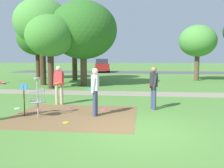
# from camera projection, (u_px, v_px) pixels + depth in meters

# --- Properties ---
(ground_plane) EXTENTS (160.00, 160.00, 0.00)m
(ground_plane) POSITION_uv_depth(u_px,v_px,m) (140.00, 132.00, 7.10)
(ground_plane) COLOR #518438
(dirt_tee_pad) EXTENTS (4.41, 3.91, 0.01)m
(dirt_tee_pad) POSITION_uv_depth(u_px,v_px,m) (74.00, 116.00, 9.06)
(dirt_tee_pad) COLOR brown
(dirt_tee_pad) RESTS_ON ground
(disc_golf_basket) EXTENTS (0.98, 0.58, 1.39)m
(disc_golf_basket) POSITION_uv_depth(u_px,v_px,m) (36.00, 96.00, 8.83)
(disc_golf_basket) COLOR #9E9EA3
(disc_golf_basket) RESTS_ON ground
(player_throwing) EXTENTS (0.40, 0.47, 1.71)m
(player_throwing) POSITION_uv_depth(u_px,v_px,m) (95.00, 89.00, 8.96)
(player_throwing) COLOR #384260
(player_throwing) RESTS_ON ground
(player_waiting_left) EXTENTS (0.47, 0.40, 1.71)m
(player_waiting_left) POSITION_uv_depth(u_px,v_px,m) (59.00, 83.00, 11.10)
(player_waiting_left) COLOR tan
(player_waiting_left) RESTS_ON ground
(player_waiting_right) EXTENTS (0.44, 0.50, 1.71)m
(player_waiting_right) POSITION_uv_depth(u_px,v_px,m) (154.00, 85.00, 10.07)
(player_waiting_right) COLOR #384260
(player_waiting_right) RESTS_ON ground
(frisbee_near_basket) EXTENTS (0.26, 0.26, 0.02)m
(frisbee_near_basket) POSITION_uv_depth(u_px,v_px,m) (69.00, 108.00, 10.45)
(frisbee_near_basket) COLOR #E53D99
(frisbee_near_basket) RESTS_ON ground
(frisbee_by_tee) EXTENTS (0.21, 0.21, 0.02)m
(frisbee_by_tee) POSITION_uv_depth(u_px,v_px,m) (66.00, 123.00, 8.08)
(frisbee_by_tee) COLOR gold
(frisbee_by_tee) RESTS_ON ground
(frisbee_far_left) EXTENTS (0.24, 0.24, 0.02)m
(frisbee_far_left) POSITION_uv_depth(u_px,v_px,m) (38.00, 109.00, 10.11)
(frisbee_far_left) COLOR #E53D99
(frisbee_far_left) RESTS_ON ground
(frisbee_far_right) EXTENTS (0.24, 0.24, 0.02)m
(frisbee_far_right) POSITION_uv_depth(u_px,v_px,m) (17.00, 108.00, 10.30)
(frisbee_far_right) COLOR white
(frisbee_far_right) RESTS_ON ground
(frisbee_scattered_b) EXTENTS (0.24, 0.24, 0.02)m
(frisbee_scattered_b) POSITION_uv_depth(u_px,v_px,m) (104.00, 110.00, 10.08)
(frisbee_scattered_b) COLOR #E53D99
(frisbee_scattered_b) RESTS_ON ground
(tree_near_left) EXTENTS (3.78, 3.78, 5.46)m
(tree_near_left) POSITION_uv_depth(u_px,v_px,m) (37.00, 38.00, 23.81)
(tree_near_left) COLOR #422D1E
(tree_near_left) RESTS_ON ground
(tree_near_right) EXTENTS (4.21, 4.21, 6.34)m
(tree_near_right) POSITION_uv_depth(u_px,v_px,m) (74.00, 29.00, 22.49)
(tree_near_right) COLOR #4C3823
(tree_near_right) RESTS_ON ground
(tree_mid_left) EXTENTS (3.22, 3.22, 4.85)m
(tree_mid_left) POSITION_uv_depth(u_px,v_px,m) (50.00, 36.00, 16.52)
(tree_mid_left) COLOR #422D1E
(tree_mid_left) RESTS_ON ground
(tree_mid_center) EXTENTS (4.86, 4.86, 6.07)m
(tree_mid_center) POSITION_uv_depth(u_px,v_px,m) (83.00, 30.00, 18.10)
(tree_mid_center) COLOR brown
(tree_mid_center) RESTS_ON ground
(tree_mid_right) EXTENTS (3.26, 3.26, 4.88)m
(tree_mid_right) POSITION_uv_depth(u_px,v_px,m) (198.00, 41.00, 22.17)
(tree_mid_right) COLOR brown
(tree_mid_right) RESTS_ON ground
(tree_far_right) EXTENTS (4.04, 4.04, 6.36)m
(tree_far_right) POSITION_uv_depth(u_px,v_px,m) (42.00, 22.00, 18.49)
(tree_far_right) COLOR #422D1E
(tree_far_right) RESTS_ON ground
(parking_lot_strip) EXTENTS (36.00, 6.00, 0.01)m
(parking_lot_strip) POSITION_uv_depth(u_px,v_px,m) (142.00, 72.00, 34.56)
(parking_lot_strip) COLOR #4C4C51
(parking_lot_strip) RESTS_ON ground
(parked_car_leftmost) EXTENTS (2.67, 4.49, 1.84)m
(parked_car_leftmost) POSITION_uv_depth(u_px,v_px,m) (102.00, 65.00, 34.61)
(parked_car_leftmost) COLOR maroon
(parked_car_leftmost) RESTS_ON ground
(gravel_path) EXTENTS (40.00, 1.79, 0.00)m
(gravel_path) POSITION_uv_depth(u_px,v_px,m) (141.00, 94.00, 14.46)
(gravel_path) COLOR gray
(gravel_path) RESTS_ON ground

